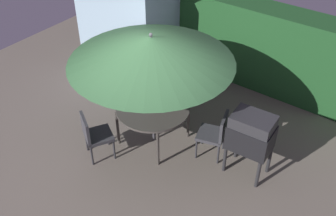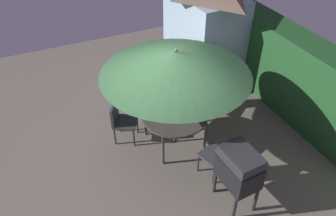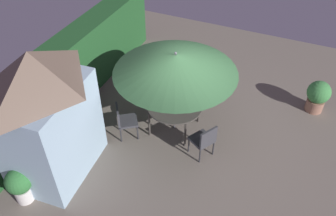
# 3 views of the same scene
# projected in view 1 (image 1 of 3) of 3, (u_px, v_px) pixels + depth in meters

# --- Properties ---
(ground_plane) EXTENTS (11.00, 11.00, 0.00)m
(ground_plane) POSITION_uv_depth(u_px,v_px,m) (142.00, 159.00, 7.13)
(ground_plane) COLOR #6B6056
(hedge_backdrop) EXTENTS (6.92, 0.74, 1.81)m
(hedge_backdrop) POSITION_uv_depth(u_px,v_px,m) (241.00, 40.00, 8.81)
(hedge_backdrop) COLOR #1E4C23
(hedge_backdrop) RESTS_ON ground
(garden_shed) EXTENTS (2.13, 1.57, 3.00)m
(garden_shed) POSITION_uv_depth(u_px,v_px,m) (128.00, 4.00, 8.82)
(garden_shed) COLOR #9EBCD1
(garden_shed) RESTS_ON ground
(patio_table) EXTENTS (1.33, 1.33, 0.76)m
(patio_table) POSITION_uv_depth(u_px,v_px,m) (153.00, 110.00, 7.12)
(patio_table) COLOR #47423D
(patio_table) RESTS_ON ground
(patio_umbrella) EXTENTS (2.77, 2.77, 2.23)m
(patio_umbrella) POSITION_uv_depth(u_px,v_px,m) (151.00, 49.00, 6.37)
(patio_umbrella) COLOR #4C4C51
(patio_umbrella) RESTS_ON ground
(bbq_grill) EXTENTS (0.73, 0.54, 1.20)m
(bbq_grill) POSITION_uv_depth(u_px,v_px,m) (251.00, 134.00, 6.39)
(bbq_grill) COLOR black
(bbq_grill) RESTS_ON ground
(chair_near_shed) EXTENTS (0.58, 0.57, 0.90)m
(chair_near_shed) POSITION_uv_depth(u_px,v_px,m) (216.00, 132.00, 6.92)
(chair_near_shed) COLOR #38383D
(chair_near_shed) RESTS_ON ground
(chair_far_side) EXTENTS (0.64, 0.65, 0.90)m
(chair_far_side) POSITION_uv_depth(u_px,v_px,m) (156.00, 81.00, 8.21)
(chair_far_side) COLOR #38383D
(chair_far_side) RESTS_ON ground
(chair_toward_hedge) EXTENTS (0.63, 0.63, 0.90)m
(chair_toward_hedge) POSITION_uv_depth(u_px,v_px,m) (94.00, 134.00, 6.89)
(chair_toward_hedge) COLOR #38383D
(chair_toward_hedge) RESTS_ON ground
(potted_plant_by_grill) EXTENTS (0.54, 0.54, 0.85)m
(potted_plant_by_grill) POSITION_uv_depth(u_px,v_px,m) (104.00, 32.00, 10.01)
(potted_plant_by_grill) COLOR silver
(potted_plant_by_grill) RESTS_ON ground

